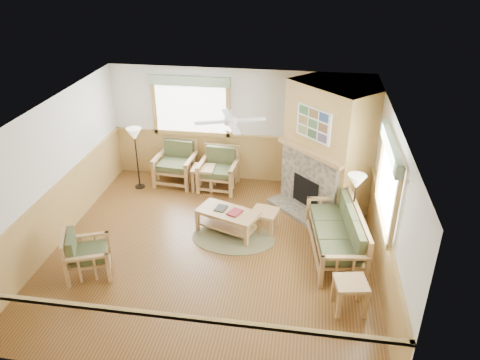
# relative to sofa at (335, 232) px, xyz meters

# --- Properties ---
(floor) EXTENTS (6.00, 6.00, 0.01)m
(floor) POSITION_rel_sofa_xyz_m (-2.24, -0.22, -0.47)
(floor) COLOR brown
(floor) RESTS_ON ground
(ceiling) EXTENTS (6.00, 6.00, 0.01)m
(ceiling) POSITION_rel_sofa_xyz_m (-2.24, -0.22, 2.24)
(ceiling) COLOR white
(ceiling) RESTS_ON floor
(wall_back) EXTENTS (6.00, 0.02, 2.70)m
(wall_back) POSITION_rel_sofa_xyz_m (-2.24, 2.78, 0.89)
(wall_back) COLOR white
(wall_back) RESTS_ON floor
(wall_front) EXTENTS (6.00, 0.02, 2.70)m
(wall_front) POSITION_rel_sofa_xyz_m (-2.24, -3.22, 0.89)
(wall_front) COLOR white
(wall_front) RESTS_ON floor
(wall_left) EXTENTS (0.02, 6.00, 2.70)m
(wall_left) POSITION_rel_sofa_xyz_m (-5.24, -0.22, 0.89)
(wall_left) COLOR white
(wall_left) RESTS_ON floor
(wall_right) EXTENTS (0.02, 6.00, 2.70)m
(wall_right) POSITION_rel_sofa_xyz_m (0.76, -0.22, 0.89)
(wall_right) COLOR white
(wall_right) RESTS_ON floor
(wainscot) EXTENTS (6.00, 6.00, 1.10)m
(wainscot) POSITION_rel_sofa_xyz_m (-2.24, -0.22, 0.09)
(wainscot) COLOR #B18B48
(wainscot) RESTS_ON floor
(fireplace) EXTENTS (3.11, 3.11, 2.70)m
(fireplace) POSITION_rel_sofa_xyz_m (-0.19, 1.83, 0.89)
(fireplace) COLOR #B18B48
(fireplace) RESTS_ON floor
(window_back) EXTENTS (1.90, 0.16, 1.50)m
(window_back) POSITION_rel_sofa_xyz_m (-3.34, 2.74, 2.07)
(window_back) COLOR white
(window_back) RESTS_ON wall_back
(window_right) EXTENTS (0.16, 1.90, 1.50)m
(window_right) POSITION_rel_sofa_xyz_m (0.72, -0.42, 2.07)
(window_right) COLOR white
(window_right) RESTS_ON wall_right
(ceiling_fan) EXTENTS (1.59, 1.59, 0.36)m
(ceiling_fan) POSITION_rel_sofa_xyz_m (-1.94, 0.08, 2.20)
(ceiling_fan) COLOR white
(ceiling_fan) RESTS_ON ceiling
(sofa) EXTENTS (2.10, 1.10, 0.92)m
(sofa) POSITION_rel_sofa_xyz_m (0.00, 0.00, 0.00)
(sofa) COLOR #A9824F
(sofa) RESTS_ON floor
(armchair_back_left) EXTENTS (0.95, 0.95, 0.99)m
(armchair_back_left) POSITION_rel_sofa_xyz_m (-3.68, 2.33, 0.03)
(armchair_back_left) COLOR #A9824F
(armchair_back_left) RESTS_ON floor
(armchair_back_right) EXTENTS (0.90, 0.90, 0.95)m
(armchair_back_right) POSITION_rel_sofa_xyz_m (-2.62, 2.21, 0.01)
(armchair_back_right) COLOR #A9824F
(armchair_back_right) RESTS_ON floor
(armchair_left) EXTENTS (0.97, 0.97, 0.83)m
(armchair_left) POSITION_rel_sofa_xyz_m (-4.25, -1.23, -0.05)
(armchair_left) COLOR #A9824F
(armchair_left) RESTS_ON floor
(coffee_table) EXTENTS (1.33, 0.97, 0.48)m
(coffee_table) POSITION_rel_sofa_xyz_m (-2.08, 0.41, -0.22)
(coffee_table) COLOR #A9824F
(coffee_table) RESTS_ON floor
(end_table_chairs) EXTENTS (0.52, 0.50, 0.57)m
(end_table_chairs) POSITION_rel_sofa_xyz_m (-2.95, 2.09, -0.18)
(end_table_chairs) COLOR #A9824F
(end_table_chairs) RESTS_ON floor
(end_table_sofa) EXTENTS (0.57, 0.56, 0.55)m
(end_table_sofa) POSITION_rel_sofa_xyz_m (0.20, -1.48, -0.18)
(end_table_sofa) COLOR #A9824F
(end_table_sofa) RESTS_ON floor
(footstool) EXTENTS (0.59, 0.59, 0.43)m
(footstool) POSITION_rel_sofa_xyz_m (-1.37, 0.60, -0.25)
(footstool) COLOR #A9824F
(footstool) RESTS_ON floor
(braided_rug) EXTENTS (2.04, 2.04, 0.01)m
(braided_rug) POSITION_rel_sofa_xyz_m (-1.93, 0.18, -0.46)
(braided_rug) COLOR brown
(braided_rug) RESTS_ON floor
(floor_lamp_left) EXTENTS (0.35, 0.35, 1.49)m
(floor_lamp_left) POSITION_rel_sofa_xyz_m (-4.47, 1.95, 0.28)
(floor_lamp_left) COLOR black
(floor_lamp_left) RESTS_ON floor
(floor_lamp_right) EXTENTS (0.44, 0.44, 1.48)m
(floor_lamp_right) POSITION_rel_sofa_xyz_m (0.31, 0.38, 0.28)
(floor_lamp_right) COLOR black
(floor_lamp_right) RESTS_ON floor
(book_red) EXTENTS (0.33, 0.36, 0.03)m
(book_red) POSITION_rel_sofa_xyz_m (-1.93, 0.36, 0.05)
(book_red) COLOR maroon
(book_red) RESTS_ON coffee_table
(book_dark) EXTENTS (0.25, 0.31, 0.02)m
(book_dark) POSITION_rel_sofa_xyz_m (-2.23, 0.48, 0.04)
(book_dark) COLOR black
(book_dark) RESTS_ON coffee_table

